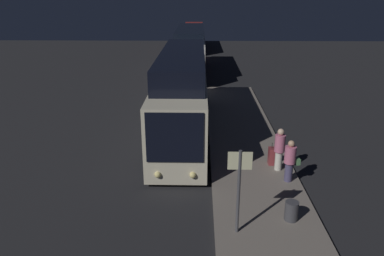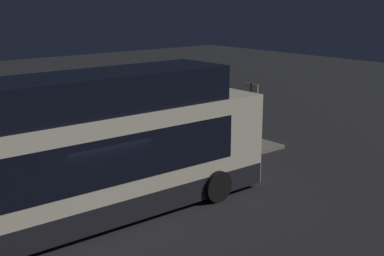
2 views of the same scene
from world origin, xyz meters
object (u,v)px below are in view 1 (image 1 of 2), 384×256
at_px(bus_lead, 183,98).
at_px(passenger_boarding, 280,148).
at_px(bus_second, 190,53).
at_px(bus_third, 193,37).
at_px(suitcase, 271,156).
at_px(trash_bin, 291,211).
at_px(passenger_waiting, 290,160).
at_px(sign_post, 239,181).

distance_m(bus_lead, passenger_boarding, 6.42).
xyz_separation_m(bus_second, bus_third, (-15.57, -0.00, -0.35)).
distance_m(suitcase, trash_bin, 4.17).
bearing_deg(bus_second, passenger_waiting, 11.75).
xyz_separation_m(passenger_boarding, sign_post, (4.35, -2.10, 0.78)).
xyz_separation_m(bus_second, passenger_boarding, (20.14, 4.18, -0.73)).
bearing_deg(bus_lead, trash_bin, 24.68).
bearing_deg(sign_post, bus_second, -175.15).
xyz_separation_m(bus_third, passenger_boarding, (35.71, 4.18, -0.38)).
relative_size(passenger_waiting, suitcase, 1.72).
distance_m(bus_second, bus_third, 15.57).
relative_size(bus_second, passenger_waiting, 7.47).
distance_m(passenger_boarding, trash_bin, 3.73).
bearing_deg(passenger_waiting, bus_third, 178.21).
relative_size(bus_third, suitcase, 12.31).
distance_m(bus_second, passenger_boarding, 20.58).
bearing_deg(trash_bin, suitcase, 178.85).
bearing_deg(bus_second, sign_post, 4.85).
relative_size(bus_lead, passenger_boarding, 6.94).
height_order(bus_lead, passenger_boarding, bus_lead).
bearing_deg(suitcase, bus_lead, -137.28).
distance_m(passenger_boarding, suitcase, 0.81).
xyz_separation_m(bus_third, trash_bin, (39.37, 3.89, -1.02)).
xyz_separation_m(bus_lead, bus_second, (-15.33, 0.00, -0.05)).
bearing_deg(sign_post, bus_lead, -167.23).
bearing_deg(sign_post, passenger_waiting, 145.39).
height_order(passenger_boarding, passenger_waiting, passenger_boarding).
bearing_deg(bus_third, passenger_boarding, 6.68).
height_order(bus_third, passenger_boarding, bus_third).
height_order(bus_lead, trash_bin, bus_lead).
height_order(bus_third, passenger_waiting, bus_third).
relative_size(passenger_boarding, sign_post, 0.66).
bearing_deg(sign_post, suitcase, 158.62).
height_order(bus_second, suitcase, bus_second).
bearing_deg(passenger_waiting, trash_bin, -19.27).
bearing_deg(passenger_boarding, passenger_waiting, -58.21).
xyz_separation_m(passenger_boarding, trash_bin, (3.66, -0.29, -0.64)).
relative_size(bus_second, bus_third, 1.05).
relative_size(passenger_waiting, sign_post, 0.62).
bearing_deg(bus_lead, sign_post, 12.77).
height_order(bus_second, passenger_waiting, bus_second).
distance_m(bus_third, passenger_waiting, 36.96).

